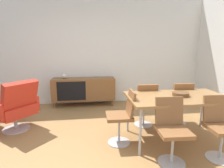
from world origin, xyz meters
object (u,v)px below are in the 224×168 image
at_px(dining_chair_front_right, 220,125).
at_px(dining_chair_near_window, 123,115).
at_px(dining_chair_back_left, 145,103).
at_px(dining_chair_back_right, 179,101).
at_px(vase_cobalt, 64,76).
at_px(lounge_chair_red, 16,106).
at_px(dining_chair_front_left, 172,128).
at_px(dining_table, 177,99).
at_px(wooden_bowl_on_table, 181,94).
at_px(sideboard, 84,89).

height_order(dining_chair_front_right, dining_chair_near_window, same).
height_order(dining_chair_back_left, dining_chair_back_right, same).
relative_size(vase_cobalt, dining_chair_near_window, 0.17).
bearing_deg(dining_chair_back_right, dining_chair_near_window, -155.58).
distance_m(dining_chair_near_window, lounge_chair_red, 1.96).
distance_m(vase_cobalt, dining_chair_front_right, 3.54).
xyz_separation_m(vase_cobalt, dining_chair_near_window, (1.11, -2.06, -0.32)).
bearing_deg(dining_chair_back_right, dining_chair_front_left, -121.81).
relative_size(dining_table, lounge_chair_red, 1.69).
xyz_separation_m(wooden_bowl_on_table, dining_chair_back_right, (0.29, 0.55, -0.30)).
relative_size(dining_chair_back_left, dining_chair_front_left, 1.00).
height_order(wooden_bowl_on_table, dining_chair_back_right, dining_chair_back_right).
distance_m(vase_cobalt, dining_chair_back_left, 2.25).
bearing_deg(lounge_chair_red, dining_chair_front_right, -22.27).
relative_size(dining_table, dining_chair_front_left, 1.87).
height_order(dining_chair_front_right, dining_chair_front_left, same).
bearing_deg(dining_chair_front_left, vase_cobalt, 122.31).
relative_size(vase_cobalt, lounge_chair_red, 0.15).
xyz_separation_m(sideboard, dining_chair_front_left, (1.18, -2.62, 0.03)).
xyz_separation_m(wooden_bowl_on_table, dining_chair_front_left, (-0.40, -0.57, -0.30)).
relative_size(wooden_bowl_on_table, dining_chair_near_window, 0.30).
bearing_deg(dining_chair_front_right, dining_chair_near_window, 155.84).
bearing_deg(lounge_chair_red, sideboard, 48.61).
xyz_separation_m(dining_chair_back_left, dining_chair_back_right, (0.70, 0.00, 0.00)).
distance_m(dining_chair_front_left, lounge_chair_red, 2.69).
height_order(sideboard, lounge_chair_red, lounge_chair_red).
distance_m(vase_cobalt, lounge_chair_red, 1.57).
height_order(dining_chair_near_window, dining_chair_front_left, same).
relative_size(wooden_bowl_on_table, dining_chair_front_right, 0.30).
xyz_separation_m(dining_table, lounge_chair_red, (-2.72, 0.70, -0.23)).
bearing_deg(dining_chair_front_right, lounge_chair_red, 157.73).
bearing_deg(lounge_chair_red, wooden_bowl_on_table, -13.94).
bearing_deg(dining_chair_front_left, dining_chair_back_right, 58.19).
relative_size(dining_chair_front_right, dining_chair_near_window, 1.00).
height_order(dining_chair_back_left, dining_chair_front_left, same).
bearing_deg(dining_chair_front_right, vase_cobalt, 131.98).
height_order(dining_table, dining_chair_back_right, dining_chair_back_right).
relative_size(vase_cobalt, dining_table, 0.09).
relative_size(vase_cobalt, dining_chair_back_left, 0.17).
bearing_deg(sideboard, wooden_bowl_on_table, -52.29).
xyz_separation_m(dining_chair_front_left, lounge_chair_red, (-2.37, 1.26, -0.00)).
xyz_separation_m(vase_cobalt, dining_chair_front_left, (1.66, -2.62, -0.32)).
distance_m(dining_table, dining_chair_back_left, 0.70).
bearing_deg(dining_chair_back_left, vase_cobalt, 137.75).
distance_m(dining_chair_back_left, dining_chair_front_right, 1.32).
height_order(dining_chair_back_left, lounge_chair_red, lounge_chair_red).
bearing_deg(dining_chair_front_left, lounge_chair_red, 152.06).
height_order(sideboard, dining_chair_front_left, dining_chair_front_left).
xyz_separation_m(sideboard, dining_chair_back_left, (1.17, -1.50, 0.03)).
relative_size(wooden_bowl_on_table, lounge_chair_red, 0.27).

